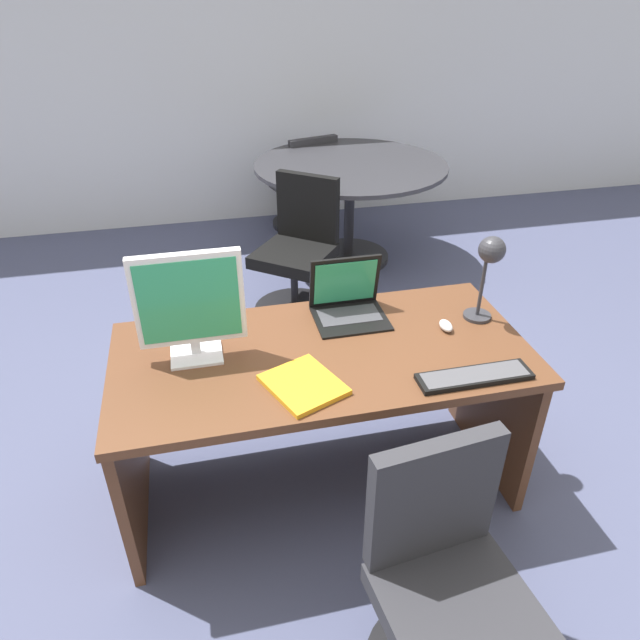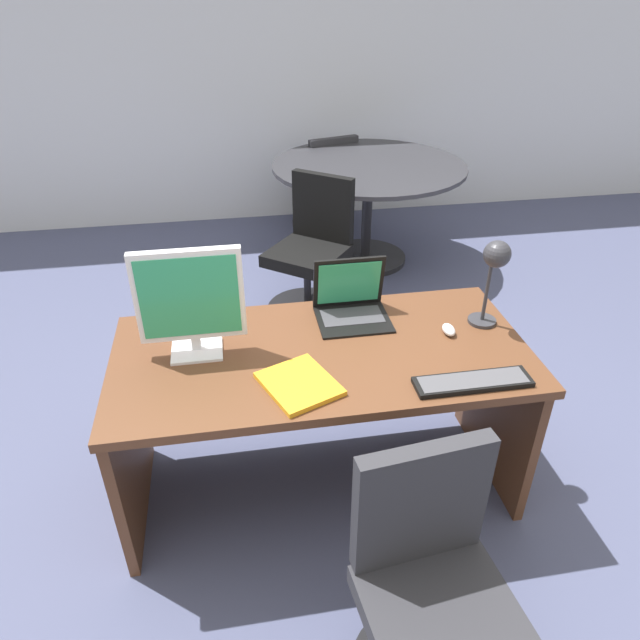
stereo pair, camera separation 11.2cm
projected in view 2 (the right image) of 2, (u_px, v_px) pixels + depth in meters
ground at (285, 318)px, 3.95m from camera, size 12.00×12.00×0.00m
back_wall at (253, 58)px, 4.86m from camera, size 10.00×0.10×2.80m
desk at (320, 386)px, 2.45m from camera, size 1.66×0.80×0.76m
monitor at (190, 299)px, 2.16m from camera, size 0.41×0.16×0.44m
laptop at (351, 298)px, 2.50m from camera, size 0.31×0.27×0.26m
keyboard at (473, 382)px, 2.11m from camera, size 0.44×0.11×0.02m
mouse at (449, 330)px, 2.40m from camera, size 0.05×0.09×0.04m
desk_lamp at (494, 265)px, 2.31m from camera, size 0.12×0.14×0.39m
book at (299, 384)px, 2.10m from camera, size 0.32×0.35×0.02m
office_chair at (433, 607)px, 1.81m from camera, size 0.56×0.56×0.89m
meeting_table at (368, 188)px, 4.42m from camera, size 1.46×1.46×0.80m
meeting_chair_near at (312, 259)px, 3.88m from camera, size 0.65×0.65×0.92m
meeting_chair_far at (325, 192)px, 5.16m from camera, size 0.56×0.58×0.85m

